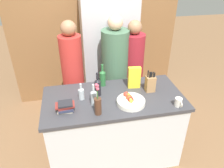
% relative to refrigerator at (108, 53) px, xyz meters
% --- Properties ---
extents(ground_plane, '(14.00, 14.00, 0.00)m').
position_rel_refrigerator_xyz_m(ground_plane, '(-0.16, -1.20, -0.96)').
color(ground_plane, brown).
extents(kitchen_island, '(1.64, 0.80, 0.92)m').
position_rel_refrigerator_xyz_m(kitchen_island, '(-0.16, -1.20, -0.50)').
color(kitchen_island, silver).
rests_on(kitchen_island, ground_plane).
extents(back_wall_wood, '(2.84, 0.12, 2.60)m').
position_rel_refrigerator_xyz_m(back_wall_wood, '(-0.16, 0.36, 0.34)').
color(back_wall_wood, brown).
rests_on(back_wall_wood, ground_plane).
extents(refrigerator, '(0.83, 0.63, 1.93)m').
position_rel_refrigerator_xyz_m(refrigerator, '(0.00, 0.00, 0.00)').
color(refrigerator, '#B7B7BC').
rests_on(refrigerator, ground_plane).
extents(fruit_bowl, '(0.32, 0.32, 0.10)m').
position_rel_refrigerator_xyz_m(fruit_bowl, '(-0.00, -1.36, -0.01)').
color(fruit_bowl, silver).
rests_on(fruit_bowl, kitchen_island).
extents(knife_block, '(0.11, 0.09, 0.28)m').
position_rel_refrigerator_xyz_m(knife_block, '(0.30, -1.15, 0.06)').
color(knife_block, '#A87A4C').
rests_on(knife_block, kitchen_island).
extents(flower_vase, '(0.07, 0.07, 0.37)m').
position_rel_refrigerator_xyz_m(flower_vase, '(-0.38, -1.47, 0.09)').
color(flower_vase, '#4C2D1E').
rests_on(flower_vase, kitchen_island).
extents(cereal_box, '(0.16, 0.08, 0.27)m').
position_rel_refrigerator_xyz_m(cereal_box, '(0.13, -1.03, 0.09)').
color(cereal_box, yellow).
rests_on(cereal_box, kitchen_island).
extents(coffee_mug, '(0.08, 0.12, 0.10)m').
position_rel_refrigerator_xyz_m(coffee_mug, '(0.49, -1.51, 0.01)').
color(coffee_mug, silver).
rests_on(coffee_mug, kitchen_island).
extents(book_stack, '(0.20, 0.15, 0.10)m').
position_rel_refrigerator_xyz_m(book_stack, '(-0.71, -1.35, 0.01)').
color(book_stack, '#B7A88E').
rests_on(book_stack, kitchen_island).
extents(bottle_oil, '(0.07, 0.07, 0.20)m').
position_rel_refrigerator_xyz_m(bottle_oil, '(-0.53, -1.16, 0.04)').
color(bottle_oil, '#B2BCC1').
rests_on(bottle_oil, kitchen_island).
extents(bottle_vinegar, '(0.08, 0.08, 0.29)m').
position_rel_refrigerator_xyz_m(bottle_vinegar, '(-0.24, -0.91, 0.07)').
color(bottle_vinegar, '#286633').
rests_on(bottle_vinegar, kitchen_island).
extents(bottle_wine, '(0.07, 0.07, 0.29)m').
position_rel_refrigerator_xyz_m(bottle_wine, '(-0.33, -1.12, 0.07)').
color(bottle_wine, black).
rests_on(bottle_wine, kitchen_island).
extents(bottle_water, '(0.07, 0.07, 0.26)m').
position_rel_refrigerator_xyz_m(bottle_water, '(-0.40, -1.30, 0.06)').
color(bottle_water, '#B2BCC1').
rests_on(bottle_water, kitchen_island).
extents(person_at_sink, '(0.29, 0.29, 1.68)m').
position_rel_refrigerator_xyz_m(person_at_sink, '(-0.60, -0.57, -0.01)').
color(person_at_sink, '#383842').
rests_on(person_at_sink, ground_plane).
extents(person_in_blue, '(0.38, 0.38, 1.71)m').
position_rel_refrigerator_xyz_m(person_in_blue, '(-0.01, -0.55, -0.01)').
color(person_in_blue, '#383842').
rests_on(person_in_blue, ground_plane).
extents(person_in_red_tee, '(0.30, 0.30, 1.63)m').
position_rel_refrigerator_xyz_m(person_in_red_tee, '(0.26, -0.54, -0.04)').
color(person_in_red_tee, '#383842').
rests_on(person_in_red_tee, ground_plane).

